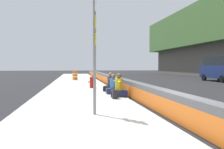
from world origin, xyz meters
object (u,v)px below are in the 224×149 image
at_px(seated_person_middle, 113,87).
at_px(seated_person_rear, 111,85).
at_px(seated_person_foreground, 119,89).
at_px(route_sign_post, 95,46).
at_px(parked_car_fourth, 221,68).
at_px(fire_hydrant, 92,81).
at_px(backpack, 115,94).
at_px(construction_barrel, 75,75).

bearing_deg(seated_person_middle, seated_person_rear, -2.37).
distance_m(seated_person_middle, seated_person_rear, 1.33).
distance_m(seated_person_foreground, seated_person_middle, 1.28).
distance_m(route_sign_post, seated_person_rear, 7.24).
bearing_deg(parked_car_fourth, fire_hydrant, 116.44).
bearing_deg(seated_person_middle, parked_car_fourth, -50.90).
distance_m(backpack, parked_car_fourth, 18.27).
xyz_separation_m(route_sign_post, seated_person_foreground, (4.25, -1.53, -1.74)).
height_order(seated_person_foreground, construction_barrel, seated_person_foreground).
distance_m(fire_hydrant, parked_car_fourth, 15.52).
height_order(seated_person_middle, backpack, seated_person_middle).
xyz_separation_m(fire_hydrant, seated_person_rear, (-2.30, -0.97, -0.10)).
xyz_separation_m(seated_person_middle, backpack, (-2.04, 0.25, -0.13)).
bearing_deg(seated_person_foreground, construction_barrel, 8.04).
bearing_deg(seated_person_rear, fire_hydrant, 22.92).
xyz_separation_m(route_sign_post, seated_person_middle, (5.53, -1.45, -1.76)).
xyz_separation_m(fire_hydrant, parked_car_fourth, (6.90, -13.88, 0.77)).
bearing_deg(route_sign_post, backpack, -19.02).
height_order(route_sign_post, seated_person_foreground, route_sign_post).
bearing_deg(construction_barrel, parked_car_fourth, -100.85).
bearing_deg(fire_hydrant, seated_person_middle, -165.82).
distance_m(route_sign_post, backpack, 4.15).
relative_size(fire_hydrant, backpack, 2.20).
xyz_separation_m(fire_hydrant, seated_person_middle, (-3.63, -0.92, -0.12)).
xyz_separation_m(backpack, construction_barrel, (15.44, 1.75, 0.28)).
bearing_deg(construction_barrel, backpack, -173.54).
relative_size(fire_hydrant, seated_person_rear, 0.80).
height_order(construction_barrel, parked_car_fourth, parked_car_fourth).
xyz_separation_m(route_sign_post, fire_hydrant, (9.16, -0.53, -1.65)).
height_order(seated_person_foreground, parked_car_fourth, parked_car_fourth).
xyz_separation_m(route_sign_post, construction_barrel, (18.93, 0.55, -1.61)).
bearing_deg(seated_person_middle, fire_hydrant, 14.18).
distance_m(construction_barrel, parked_car_fourth, 15.24).
distance_m(seated_person_foreground, construction_barrel, 14.82).
distance_m(fire_hydrant, backpack, 5.72).
distance_m(route_sign_post, construction_barrel, 19.00).
height_order(seated_person_rear, parked_car_fourth, parked_car_fourth).
xyz_separation_m(seated_person_rear, construction_barrel, (12.07, 2.05, 0.14)).
height_order(fire_hydrant, parked_car_fourth, parked_car_fourth).
relative_size(seated_person_rear, parked_car_fourth, 0.21).
bearing_deg(seated_person_foreground, route_sign_post, 160.23).
relative_size(seated_person_foreground, seated_person_rear, 1.02).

